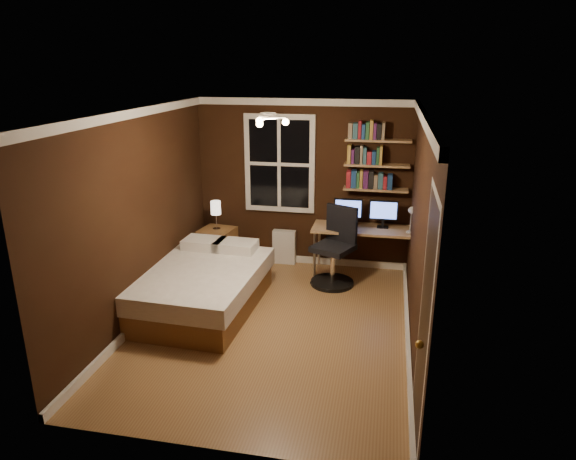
% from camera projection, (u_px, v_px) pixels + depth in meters
% --- Properties ---
extents(floor, '(4.20, 4.20, 0.00)m').
position_uv_depth(floor, '(273.00, 325.00, 6.11)').
color(floor, brown).
rests_on(floor, ground).
extents(wall_back, '(3.20, 0.04, 2.50)m').
position_uv_depth(wall_back, '(303.00, 184.00, 7.68)').
color(wall_back, black).
rests_on(wall_back, ground).
extents(wall_left, '(0.04, 4.20, 2.50)m').
position_uv_depth(wall_left, '(139.00, 218.00, 6.02)').
color(wall_left, black).
rests_on(wall_left, ground).
extents(wall_right, '(0.04, 4.20, 2.50)m').
position_uv_depth(wall_right, '(419.00, 235.00, 5.43)').
color(wall_right, black).
rests_on(wall_right, ground).
extents(ceiling, '(3.20, 4.20, 0.02)m').
position_uv_depth(ceiling, '(270.00, 111.00, 5.34)').
color(ceiling, white).
rests_on(ceiling, wall_back).
extents(window, '(1.06, 0.06, 1.46)m').
position_uv_depth(window, '(280.00, 164.00, 7.62)').
color(window, silver).
rests_on(window, wall_back).
extents(door, '(0.03, 0.82, 2.05)m').
position_uv_depth(door, '(423.00, 323.00, 4.06)').
color(door, black).
rests_on(door, ground).
extents(door_knob, '(0.06, 0.06, 0.06)m').
position_uv_depth(door_knob, '(420.00, 344.00, 3.79)').
color(door_knob, gold).
rests_on(door_knob, door).
extents(ceiling_fixture, '(0.44, 0.44, 0.18)m').
position_uv_depth(ceiling_fixture, '(268.00, 122.00, 5.27)').
color(ceiling_fixture, beige).
rests_on(ceiling_fixture, ceiling).
extents(bookshelf_lower, '(0.92, 0.22, 0.03)m').
position_uv_depth(bookshelf_lower, '(376.00, 189.00, 7.37)').
color(bookshelf_lower, '#9A724A').
rests_on(bookshelf_lower, wall_back).
extents(books_row_lower, '(0.60, 0.16, 0.23)m').
position_uv_depth(books_row_lower, '(376.00, 180.00, 7.33)').
color(books_row_lower, maroon).
rests_on(books_row_lower, bookshelf_lower).
extents(bookshelf_middle, '(0.92, 0.22, 0.03)m').
position_uv_depth(bookshelf_middle, '(377.00, 165.00, 7.26)').
color(bookshelf_middle, '#9A724A').
rests_on(bookshelf_middle, wall_back).
extents(books_row_middle, '(0.54, 0.16, 0.23)m').
position_uv_depth(books_row_middle, '(377.00, 156.00, 7.22)').
color(books_row_middle, navy).
rests_on(books_row_middle, bookshelf_middle).
extents(bookshelf_upper, '(0.92, 0.22, 0.03)m').
position_uv_depth(bookshelf_upper, '(378.00, 140.00, 7.15)').
color(bookshelf_upper, '#9A724A').
rests_on(bookshelf_upper, wall_back).
extents(books_row_upper, '(0.54, 0.16, 0.23)m').
position_uv_depth(books_row_upper, '(379.00, 131.00, 7.11)').
color(books_row_upper, '#275D34').
rests_on(books_row_upper, bookshelf_upper).
extents(bed, '(1.51, 2.04, 0.67)m').
position_uv_depth(bed, '(200.00, 287.00, 6.48)').
color(bed, brown).
rests_on(bed, ground).
extents(nightstand, '(0.55, 0.55, 0.60)m').
position_uv_depth(nightstand, '(218.00, 248.00, 7.80)').
color(nightstand, brown).
rests_on(nightstand, ground).
extents(bedside_lamp, '(0.15, 0.15, 0.44)m').
position_uv_depth(bedside_lamp, '(216.00, 215.00, 7.63)').
color(bedside_lamp, beige).
rests_on(bedside_lamp, nightstand).
extents(radiator, '(0.35, 0.12, 0.53)m').
position_uv_depth(radiator, '(284.00, 247.00, 7.94)').
color(radiator, silver).
rests_on(radiator, ground).
extents(desk, '(1.50, 0.56, 0.71)m').
position_uv_depth(desk, '(365.00, 232.00, 7.41)').
color(desk, '#9A724A').
rests_on(desk, ground).
extents(monitor_left, '(0.41, 0.12, 0.40)m').
position_uv_depth(monitor_left, '(348.00, 212.00, 7.44)').
color(monitor_left, black).
rests_on(monitor_left, desk).
extents(monitor_right, '(0.41, 0.12, 0.40)m').
position_uv_depth(monitor_right, '(383.00, 214.00, 7.35)').
color(monitor_right, black).
rests_on(monitor_right, desk).
extents(desk_lamp, '(0.14, 0.32, 0.44)m').
position_uv_depth(desk_lamp, '(411.00, 219.00, 7.04)').
color(desk_lamp, silver).
rests_on(desk_lamp, desk).
extents(office_chair, '(0.66, 0.66, 1.10)m').
position_uv_depth(office_chair, '(335.00, 255.00, 7.16)').
color(office_chair, black).
rests_on(office_chair, ground).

